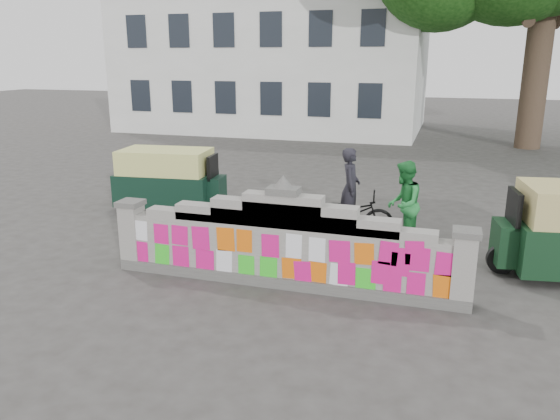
{
  "coord_description": "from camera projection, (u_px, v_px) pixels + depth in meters",
  "views": [
    {
      "loc": [
        2.63,
        -8.65,
        3.93
      ],
      "look_at": [
        -0.37,
        1.0,
        1.1
      ],
      "focal_mm": 35.0,
      "sensor_mm": 36.0,
      "label": 1
    }
  ],
  "objects": [
    {
      "name": "ground",
      "position": [
        283.0,
        285.0,
        9.77
      ],
      "size": [
        100.0,
        100.0,
        0.0
      ],
      "primitive_type": "plane",
      "color": "#383533",
      "rests_on": "ground"
    },
    {
      "name": "parapet_wall",
      "position": [
        283.0,
        246.0,
        9.56
      ],
      "size": [
        6.48,
        0.44,
        2.01
      ],
      "color": "#4C4C49",
      "rests_on": "ground"
    },
    {
      "name": "building",
      "position": [
        278.0,
        56.0,
        30.9
      ],
      "size": [
        16.0,
        10.0,
        8.9
      ],
      "color": "silver",
      "rests_on": "ground"
    },
    {
      "name": "cyclist_bike",
      "position": [
        349.0,
        214.0,
        12.34
      ],
      "size": [
        2.06,
        0.94,
        1.04
      ],
      "primitive_type": "imported",
      "rotation": [
        0.0,
        0.0,
        1.7
      ],
      "color": "black",
      "rests_on": "ground"
    },
    {
      "name": "cyclist_rider",
      "position": [
        350.0,
        198.0,
        12.24
      ],
      "size": [
        0.5,
        0.69,
        1.77
      ],
      "primitive_type": "imported",
      "rotation": [
        0.0,
        0.0,
        1.7
      ],
      "color": "black",
      "rests_on": "ground"
    },
    {
      "name": "pedestrian",
      "position": [
        403.0,
        204.0,
        11.59
      ],
      "size": [
        0.75,
        0.94,
        1.85
      ],
      "primitive_type": "imported",
      "rotation": [
        0.0,
        0.0,
        -1.63
      ],
      "color": "#25873A",
      "rests_on": "ground"
    },
    {
      "name": "rickshaw_left",
      "position": [
        169.0,
        179.0,
        14.44
      ],
      "size": [
        2.97,
        1.61,
        1.61
      ],
      "rotation": [
        0.0,
        0.0,
        0.11
      ],
      "color": "black",
      "rests_on": "ground"
    }
  ]
}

